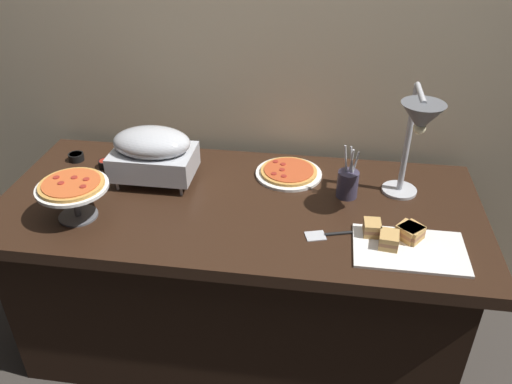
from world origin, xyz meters
TOP-DOWN VIEW (x-y plane):
  - ground_plane at (0.00, 0.00)m, footprint 8.00×8.00m
  - back_wall at (0.00, 0.50)m, footprint 4.40×0.04m
  - buffet_table at (0.00, 0.00)m, footprint 1.90×0.84m
  - chafing_dish at (-0.37, 0.11)m, footprint 0.33×0.22m
  - heat_lamp at (0.64, 0.02)m, footprint 0.15×0.33m
  - pizza_plate_front at (0.18, 0.23)m, footprint 0.28×0.28m
  - pizza_plate_center at (-0.58, -0.19)m, footprint 0.26×0.26m
  - sandwich_platter at (0.62, -0.20)m, footprint 0.38×0.24m
  - sauce_cup_near at (-0.62, 0.19)m, footprint 0.06×0.06m
  - sauce_cup_far at (-0.78, 0.23)m, footprint 0.07×0.07m
  - utensil_holder at (0.42, 0.10)m, footprint 0.08×0.08m
  - serving_spatula at (0.35, -0.17)m, footprint 0.17×0.08m

SIDE VIEW (x-z plane):
  - ground_plane at x=0.00m, z-range 0.00..0.00m
  - buffet_table at x=0.00m, z-range 0.01..0.77m
  - serving_spatula at x=0.35m, z-range 0.76..0.77m
  - pizza_plate_front at x=0.18m, z-range 0.76..0.79m
  - sauce_cup_far at x=-0.78m, z-range 0.76..0.79m
  - sauce_cup_near at x=-0.62m, z-range 0.76..0.79m
  - sandwich_platter at x=0.62m, z-range 0.75..0.81m
  - utensil_holder at x=0.42m, z-range 0.71..0.93m
  - pizza_plate_center at x=-0.58m, z-range 0.80..0.96m
  - chafing_dish at x=-0.37m, z-range 0.78..1.02m
  - heat_lamp at x=0.64m, z-range 0.89..1.35m
  - back_wall at x=0.00m, z-range 0.00..2.40m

